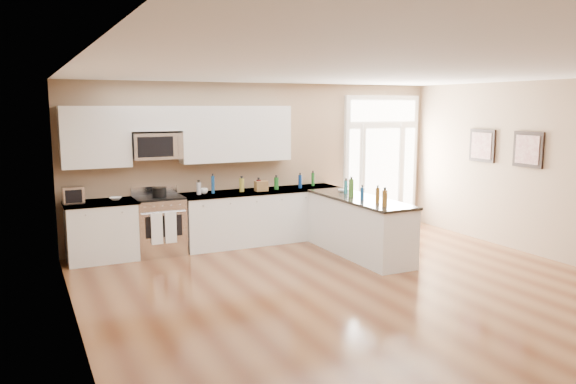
{
  "coord_description": "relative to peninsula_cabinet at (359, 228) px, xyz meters",
  "views": [
    {
      "loc": [
        -3.98,
        -5.27,
        2.41
      ],
      "look_at": [
        -0.46,
        2.0,
        1.16
      ],
      "focal_mm": 35.0,
      "sensor_mm": 36.0,
      "label": 1
    }
  ],
  "objects": [
    {
      "name": "ground",
      "position": [
        -0.93,
        -2.24,
        -0.43
      ],
      "size": [
        8.0,
        8.0,
        0.0
      ],
      "primitive_type": "plane",
      "color": "#532C17"
    },
    {
      "name": "room_shell",
      "position": [
        -0.93,
        -2.24,
        1.27
      ],
      "size": [
        8.0,
        8.0,
        8.0
      ],
      "color": "#987D60",
      "rests_on": "ground"
    },
    {
      "name": "back_cabinet_left",
      "position": [
        -3.8,
        1.45,
        0.0
      ],
      "size": [
        1.1,
        0.66,
        0.94
      ],
      "color": "silver",
      "rests_on": "ground"
    },
    {
      "name": "back_cabinet_right",
      "position": [
        -1.08,
        1.45,
        0.0
      ],
      "size": [
        2.85,
        0.66,
        0.94
      ],
      "color": "silver",
      "rests_on": "ground"
    },
    {
      "name": "peninsula_cabinet",
      "position": [
        0.0,
        0.0,
        0.0
      ],
      "size": [
        0.69,
        2.32,
        0.94
      ],
      "color": "silver",
      "rests_on": "ground"
    },
    {
      "name": "upper_cabinet_left",
      "position": [
        -3.81,
        1.59,
        1.49
      ],
      "size": [
        1.04,
        0.33,
        0.95
      ],
      "primitive_type": "cube",
      "color": "silver",
      "rests_on": "room_shell"
    },
    {
      "name": "upper_cabinet_right",
      "position": [
        -1.5,
        1.59,
        1.49
      ],
      "size": [
        1.94,
        0.33,
        0.95
      ],
      "primitive_type": "cube",
      "color": "silver",
      "rests_on": "room_shell"
    },
    {
      "name": "upper_cabinet_short",
      "position": [
        -2.88,
        1.59,
        1.77
      ],
      "size": [
        0.82,
        0.33,
        0.4
      ],
      "primitive_type": "cube",
      "color": "silver",
      "rests_on": "room_shell"
    },
    {
      "name": "microwave",
      "position": [
        -2.88,
        1.56,
        1.33
      ],
      "size": [
        0.78,
        0.41,
        0.42
      ],
      "color": "silver",
      "rests_on": "room_shell"
    },
    {
      "name": "entry_door",
      "position": [
        1.62,
        1.71,
        0.87
      ],
      "size": [
        1.7,
        0.1,
        2.6
      ],
      "color": "white",
      "rests_on": "ground"
    },
    {
      "name": "wall_art_near",
      "position": [
        2.54,
        -0.04,
        1.27
      ],
      "size": [
        0.05,
        0.58,
        0.58
      ],
      "color": "black",
      "rests_on": "room_shell"
    },
    {
      "name": "wall_art_far",
      "position": [
        2.54,
        -1.04,
        1.27
      ],
      "size": [
        0.05,
        0.58,
        0.58
      ],
      "color": "black",
      "rests_on": "room_shell"
    },
    {
      "name": "kitchen_range",
      "position": [
        -2.9,
        1.45,
        0.04
      ],
      "size": [
        0.76,
        0.68,
        1.08
      ],
      "color": "silver",
      "rests_on": "ground"
    },
    {
      "name": "stockpot",
      "position": [
        -2.9,
        1.38,
        0.6
      ],
      "size": [
        0.27,
        0.27,
        0.17
      ],
      "primitive_type": "cylinder",
      "rotation": [
        0.0,
        0.0,
        0.21
      ],
      "color": "black",
      "rests_on": "kitchen_range"
    },
    {
      "name": "toaster_oven",
      "position": [
        -4.19,
        1.41,
        0.63
      ],
      "size": [
        0.32,
        0.26,
        0.26
      ],
      "primitive_type": "cube",
      "rotation": [
        0.0,
        0.0,
        0.07
      ],
      "color": "silver",
      "rests_on": "back_cabinet_left"
    },
    {
      "name": "cardboard_box",
      "position": [
        -1.14,
        1.34,
        0.59
      ],
      "size": [
        0.22,
        0.16,
        0.17
      ],
      "primitive_type": "cube",
      "rotation": [
        0.0,
        0.0,
        -0.05
      ],
      "color": "brown",
      "rests_on": "back_cabinet_right"
    },
    {
      "name": "bowl_left",
      "position": [
        -3.57,
        1.47,
        0.53
      ],
      "size": [
        0.24,
        0.24,
        0.05
      ],
      "primitive_type": "imported",
      "rotation": [
        0.0,
        0.0,
        -0.39
      ],
      "color": "white",
      "rests_on": "back_cabinet_left"
    },
    {
      "name": "bowl_peninsula",
      "position": [
        0.07,
        0.63,
        0.53
      ],
      "size": [
        0.16,
        0.16,
        0.05
      ],
      "primitive_type": "imported",
      "rotation": [
        0.0,
        0.0,
        -0.04
      ],
      "color": "white",
      "rests_on": "peninsula_cabinet"
    },
    {
      "name": "cup_counter",
      "position": [
        -2.12,
        1.47,
        0.55
      ],
      "size": [
        0.16,
        0.16,
        0.09
      ],
      "primitive_type": "imported",
      "rotation": [
        0.0,
        0.0,
        -0.43
      ],
      "color": "white",
      "rests_on": "back_cabinet_right"
    },
    {
      "name": "counter_bottles",
      "position": [
        -0.73,
        0.74,
        0.62
      ],
      "size": [
        2.33,
        2.43,
        0.29
      ],
      "color": "#19591E",
      "rests_on": "back_cabinet_right"
    }
  ]
}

